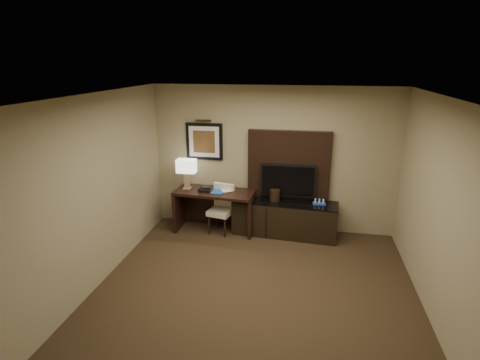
% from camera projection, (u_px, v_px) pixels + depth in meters
% --- Properties ---
extents(floor, '(4.50, 5.00, 0.01)m').
position_uv_depth(floor, '(251.00, 305.00, 5.00)').
color(floor, '#2F2115').
rests_on(floor, ground).
extents(ceiling, '(4.50, 5.00, 0.01)m').
position_uv_depth(ceiling, '(254.00, 99.00, 4.18)').
color(ceiling, silver).
rests_on(ceiling, wall_back).
extents(wall_back, '(4.50, 0.01, 2.70)m').
position_uv_depth(wall_back, '(273.00, 160.00, 6.93)').
color(wall_back, gray).
rests_on(wall_back, floor).
extents(wall_left, '(0.01, 5.00, 2.70)m').
position_uv_depth(wall_left, '(86.00, 199.00, 4.98)').
color(wall_left, gray).
rests_on(wall_left, floor).
extents(wall_right, '(0.01, 5.00, 2.70)m').
position_uv_depth(wall_right, '(450.00, 225.00, 4.20)').
color(wall_right, gray).
rests_on(wall_right, floor).
extents(desk, '(1.52, 0.74, 0.79)m').
position_uv_depth(desk, '(215.00, 211.00, 7.07)').
color(desk, black).
rests_on(desk, floor).
extents(credenza, '(1.92, 0.65, 0.65)m').
position_uv_depth(credenza, '(285.00, 218.00, 6.91)').
color(credenza, black).
rests_on(credenza, floor).
extents(tv_wall_panel, '(1.50, 0.12, 1.30)m').
position_uv_depth(tv_wall_panel, '(289.00, 166.00, 6.84)').
color(tv_wall_panel, black).
rests_on(tv_wall_panel, wall_back).
extents(tv, '(1.00, 0.08, 0.60)m').
position_uv_depth(tv, '(288.00, 180.00, 6.83)').
color(tv, black).
rests_on(tv, tv_wall_panel).
extents(artwork, '(0.70, 0.04, 0.70)m').
position_uv_depth(artwork, '(204.00, 142.00, 7.04)').
color(artwork, black).
rests_on(artwork, wall_back).
extents(picture_light, '(0.04, 0.04, 0.30)m').
position_uv_depth(picture_light, '(203.00, 121.00, 6.88)').
color(picture_light, '#3F2D14').
rests_on(picture_light, wall_back).
extents(desk_chair, '(0.49, 0.54, 0.85)m').
position_uv_depth(desk_chair, '(220.00, 211.00, 6.97)').
color(desk_chair, '#ECE5C5').
rests_on(desk_chair, floor).
extents(table_lamp, '(0.40, 0.26, 0.60)m').
position_uv_depth(table_lamp, '(187.00, 173.00, 7.00)').
color(table_lamp, tan).
rests_on(table_lamp, desk).
extents(desk_phone, '(0.23, 0.21, 0.10)m').
position_uv_depth(desk_phone, '(204.00, 189.00, 6.92)').
color(desk_phone, black).
rests_on(desk_phone, desk).
extents(blue_folder, '(0.23, 0.30, 0.02)m').
position_uv_depth(blue_folder, '(218.00, 191.00, 6.90)').
color(blue_folder, '#194FA3').
rests_on(blue_folder, desk).
extents(book, '(0.16, 0.10, 0.22)m').
position_uv_depth(book, '(221.00, 186.00, 6.90)').
color(book, tan).
rests_on(book, desk).
extents(ice_bucket, '(0.23, 0.23, 0.21)m').
position_uv_depth(ice_bucket, '(275.00, 195.00, 6.84)').
color(ice_bucket, black).
rests_on(ice_bucket, credenza).
extents(minibar_tray, '(0.23, 0.15, 0.08)m').
position_uv_depth(minibar_tray, '(319.00, 202.00, 6.69)').
color(minibar_tray, '#1C41B9').
rests_on(minibar_tray, credenza).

